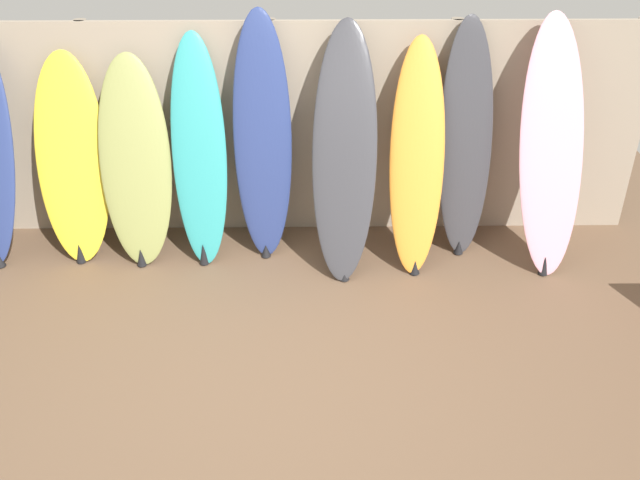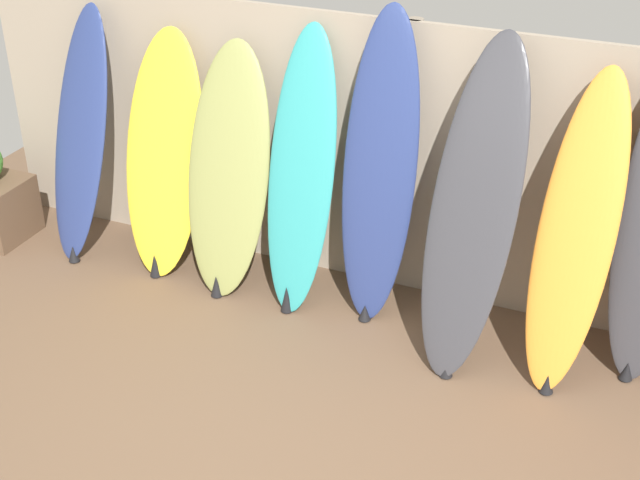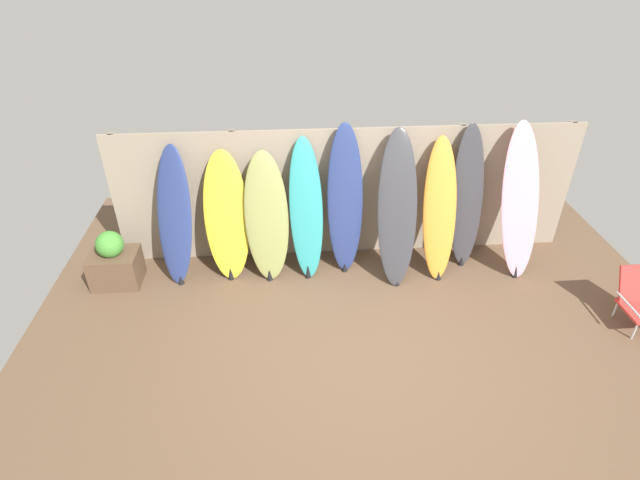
{
  "view_description": "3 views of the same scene",
  "coord_description": "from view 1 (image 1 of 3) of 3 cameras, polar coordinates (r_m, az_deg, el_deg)",
  "views": [
    {
      "loc": [
        0.32,
        -3.46,
        3.18
      ],
      "look_at": [
        0.37,
        0.46,
        0.79
      ],
      "focal_mm": 40.0,
      "sensor_mm": 36.0,
      "label": 1
    },
    {
      "loc": [
        1.49,
        -2.9,
        3.26
      ],
      "look_at": [
        -0.15,
        0.98,
        0.84
      ],
      "focal_mm": 50.0,
      "sensor_mm": 36.0,
      "label": 2
    },
    {
      "loc": [
        -0.78,
        -3.85,
        3.96
      ],
      "look_at": [
        -0.44,
        0.83,
        0.94
      ],
      "focal_mm": 28.0,
      "sensor_mm": 36.0,
      "label": 3
    }
  ],
  "objects": [
    {
      "name": "surfboard_yellow_1",
      "position": [
        5.96,
        -19.19,
        5.99
      ],
      "size": [
        0.6,
        0.6,
        1.62
      ],
      "color": "yellow",
      "rests_on": "ground"
    },
    {
      "name": "surfboard_charcoal_7",
      "position": [
        5.78,
        11.56,
        7.74
      ],
      "size": [
        0.47,
        0.49,
        1.87
      ],
      "color": "#38383D",
      "rests_on": "ground"
    },
    {
      "name": "surfboard_charcoal_5",
      "position": [
        5.44,
        1.98,
        6.88
      ],
      "size": [
        0.54,
        0.82,
        1.87
      ],
      "color": "#38383D",
      "rests_on": "ground"
    },
    {
      "name": "surfboard_orange_6",
      "position": [
        5.58,
        7.76,
        6.5
      ],
      "size": [
        0.47,
        0.78,
        1.74
      ],
      "color": "orange",
      "rests_on": "ground"
    },
    {
      "name": "surfboard_pink_8",
      "position": [
        5.76,
        18.02,
        6.9
      ],
      "size": [
        0.56,
        0.77,
        1.91
      ],
      "color": "pink",
      "rests_on": "ground"
    },
    {
      "name": "surfboard_navy_4",
      "position": [
        5.62,
        -4.61,
        8.0
      ],
      "size": [
        0.47,
        0.46,
        1.94
      ],
      "color": "navy",
      "rests_on": "ground"
    },
    {
      "name": "surfboard_olive_2",
      "position": [
        5.78,
        -14.54,
        5.97
      ],
      "size": [
        0.6,
        0.63,
        1.61
      ],
      "color": "olive",
      "rests_on": "ground"
    },
    {
      "name": "surfboard_teal_3",
      "position": [
        5.67,
        -9.63,
        6.81
      ],
      "size": [
        0.47,
        0.63,
        1.76
      ],
      "color": "teal",
      "rests_on": "ground"
    },
    {
      "name": "ground",
      "position": [
        4.71,
        -4.49,
        -11.2
      ],
      "size": [
        7.68,
        7.68,
        0.0
      ],
      "primitive_type": "plane",
      "color": "brown"
    },
    {
      "name": "fence_back",
      "position": [
        5.94,
        -3.78,
        8.7
      ],
      "size": [
        6.08,
        0.11,
        1.8
      ],
      "color": "gray",
      "rests_on": "ground"
    }
  ]
}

